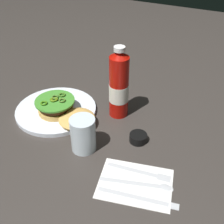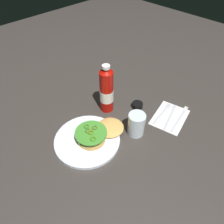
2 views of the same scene
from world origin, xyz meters
name	(u,v)px [view 2 (image 2 of 2)]	position (x,y,z in m)	size (l,w,h in m)	color
ground_plane	(119,125)	(0.00, 0.00, 0.00)	(3.00, 3.00, 0.00)	#352F2C
dinner_plate	(87,140)	(-0.16, 0.03, 0.01)	(0.28, 0.28, 0.01)	white
burger_sandwich	(98,132)	(-0.11, 0.01, 0.03)	(0.22, 0.14, 0.05)	tan
ketchup_bottle	(107,91)	(0.04, 0.12, 0.11)	(0.06, 0.06, 0.25)	#B20F08
water_glass	(136,124)	(0.02, -0.08, 0.05)	(0.07, 0.07, 0.11)	silver
condiment_cup	(137,105)	(0.15, 0.02, 0.01)	(0.05, 0.05, 0.03)	black
napkin	(170,117)	(0.21, -0.14, 0.00)	(0.19, 0.14, 0.00)	white
butter_knife	(180,117)	(0.25, -0.17, 0.00)	(0.20, 0.05, 0.00)	silver
spoon_utensil	(172,113)	(0.24, -0.13, 0.00)	(0.19, 0.07, 0.00)	silver
fork_utensil	(163,111)	(0.22, -0.09, 0.00)	(0.18, 0.04, 0.00)	silver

